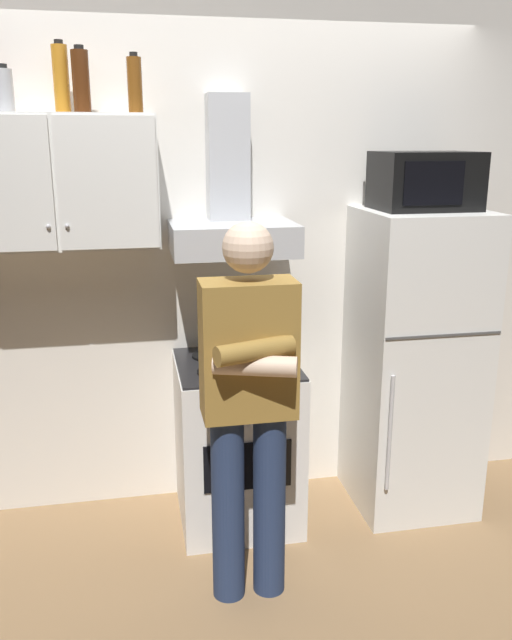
{
  "coord_description": "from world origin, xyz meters",
  "views": [
    {
      "loc": [
        -0.55,
        -2.79,
        1.94
      ],
      "look_at": [
        0.0,
        0.0,
        1.15
      ],
      "focal_mm": 36.74,
      "sensor_mm": 36.0,
      "label": 1
    }
  ],
  "objects_px": {
    "upper_cabinet": "(58,182)",
    "refrigerator": "(414,363)",
    "bottle_liquor_amber": "(61,79)",
    "microwave": "(425,181)",
    "bottle_canister_steel": "(4,90)",
    "range_hood": "(231,212)",
    "cooking_pot": "(267,356)",
    "stove_oven": "(237,442)",
    "bottle_rum_dark": "(81,81)",
    "person_standing": "(249,403)",
    "bottle_beer_brown": "(135,85)"
  },
  "relations": [
    {
      "from": "upper_cabinet",
      "to": "microwave",
      "type": "xyz_separation_m",
      "value": [
        1.75,
        -0.11,
        -0.01
      ]
    },
    {
      "from": "range_hood",
      "to": "bottle_liquor_amber",
      "type": "distance_m",
      "value": 0.96
    },
    {
      "from": "upper_cabinet",
      "to": "stove_oven",
      "type": "height_order",
      "value": "upper_cabinet"
    },
    {
      "from": "bottle_canister_steel",
      "to": "bottle_liquor_amber",
      "type": "height_order",
      "value": "bottle_liquor_amber"
    },
    {
      "from": "upper_cabinet",
      "to": "bottle_canister_steel",
      "type": "relative_size",
      "value": 4.49
    },
    {
      "from": "bottle_liquor_amber",
      "to": "range_hood",
      "type": "bearing_deg",
      "value": -1.7
    },
    {
      "from": "stove_oven",
      "to": "range_hood",
      "type": "height_order",
      "value": "range_hood"
    },
    {
      "from": "cooking_pot",
      "to": "bottle_rum_dark",
      "type": "bearing_deg",
      "value": 163.93
    },
    {
      "from": "refrigerator",
      "to": "person_standing",
      "type": "xyz_separation_m",
      "value": [
        -1.0,
        -0.61,
        0.1
      ]
    },
    {
      "from": "person_standing",
      "to": "bottle_canister_steel",
      "type": "bearing_deg",
      "value": 142.88
    },
    {
      "from": "stove_oven",
      "to": "bottle_beer_brown",
      "type": "relative_size",
      "value": 3.36
    },
    {
      "from": "range_hood",
      "to": "bottle_rum_dark",
      "type": "relative_size",
      "value": 2.64
    },
    {
      "from": "stove_oven",
      "to": "microwave",
      "type": "distance_m",
      "value": 1.62
    },
    {
      "from": "range_hood",
      "to": "cooking_pot",
      "type": "xyz_separation_m",
      "value": [
        0.13,
        -0.25,
        -0.67
      ]
    },
    {
      "from": "bottle_canister_steel",
      "to": "bottle_liquor_amber",
      "type": "xyz_separation_m",
      "value": [
        0.24,
        0.04,
        0.05
      ]
    },
    {
      "from": "upper_cabinet",
      "to": "stove_oven",
      "type": "bearing_deg",
      "value": -8.9
    },
    {
      "from": "person_standing",
      "to": "bottle_beer_brown",
      "type": "xyz_separation_m",
      "value": [
        -0.38,
        0.72,
        1.27
      ]
    },
    {
      "from": "cooking_pot",
      "to": "person_standing",
      "type": "bearing_deg",
      "value": -110.3
    },
    {
      "from": "refrigerator",
      "to": "bottle_canister_steel",
      "type": "xyz_separation_m",
      "value": [
        -1.95,
        0.11,
        1.34
      ]
    },
    {
      "from": "microwave",
      "to": "bottle_rum_dark",
      "type": "bearing_deg",
      "value": 176.76
    },
    {
      "from": "upper_cabinet",
      "to": "person_standing",
      "type": "relative_size",
      "value": 0.55
    },
    {
      "from": "stove_oven",
      "to": "range_hood",
      "type": "relative_size",
      "value": 1.17
    },
    {
      "from": "range_hood",
      "to": "bottle_beer_brown",
      "type": "bearing_deg",
      "value": -177.85
    },
    {
      "from": "range_hood",
      "to": "bottle_liquor_amber",
      "type": "xyz_separation_m",
      "value": [
        -0.75,
        0.02,
        0.6
      ]
    },
    {
      "from": "stove_oven",
      "to": "cooking_pot",
      "type": "bearing_deg",
      "value": -42.49
    },
    {
      "from": "cooking_pot",
      "to": "microwave",
      "type": "bearing_deg",
      "value": 9.57
    },
    {
      "from": "range_hood",
      "to": "microwave",
      "type": "distance_m",
      "value": 0.97
    },
    {
      "from": "person_standing",
      "to": "cooking_pot",
      "type": "relative_size",
      "value": 6.03
    },
    {
      "from": "bottle_canister_steel",
      "to": "person_standing",
      "type": "bearing_deg",
      "value": -37.12
    },
    {
      "from": "bottle_liquor_amber",
      "to": "cooking_pot",
      "type": "bearing_deg",
      "value": -16.87
    },
    {
      "from": "cooking_pot",
      "to": "upper_cabinet",
      "type": "bearing_deg",
      "value": 165.27
    },
    {
      "from": "range_hood",
      "to": "refrigerator",
      "type": "relative_size",
      "value": 0.47
    },
    {
      "from": "range_hood",
      "to": "person_standing",
      "type": "bearing_deg",
      "value": -93.91
    },
    {
      "from": "refrigerator",
      "to": "cooking_pot",
      "type": "relative_size",
      "value": 5.88
    },
    {
      "from": "refrigerator",
      "to": "bottle_beer_brown",
      "type": "xyz_separation_m",
      "value": [
        -1.38,
        0.11,
        1.37
      ]
    },
    {
      "from": "upper_cabinet",
      "to": "refrigerator",
      "type": "bearing_deg",
      "value": -4.07
    },
    {
      "from": "bottle_rum_dark",
      "to": "bottle_beer_brown",
      "type": "xyz_separation_m",
      "value": [
        0.23,
        -0.0,
        -0.01
      ]
    },
    {
      "from": "cooking_pot",
      "to": "range_hood",
      "type": "bearing_deg",
      "value": 117.88
    },
    {
      "from": "microwave",
      "to": "bottle_canister_steel",
      "type": "relative_size",
      "value": 2.4
    },
    {
      "from": "upper_cabinet",
      "to": "bottle_canister_steel",
      "type": "xyz_separation_m",
      "value": [
        -0.2,
        -0.02,
        0.39
      ]
    },
    {
      "from": "person_standing",
      "to": "bottle_rum_dark",
      "type": "distance_m",
      "value": 1.59
    },
    {
      "from": "bottle_liquor_amber",
      "to": "bottle_rum_dark",
      "type": "bearing_deg",
      "value": -23.81
    },
    {
      "from": "refrigerator",
      "to": "cooking_pot",
      "type": "xyz_separation_m",
      "value": [
        -0.82,
        -0.12,
        0.13
      ]
    },
    {
      "from": "stove_oven",
      "to": "bottle_rum_dark",
      "type": "distance_m",
      "value": 1.88
    },
    {
      "from": "cooking_pot",
      "to": "bottle_liquor_amber",
      "type": "distance_m",
      "value": 1.57
    },
    {
      "from": "stove_oven",
      "to": "microwave",
      "type": "height_order",
      "value": "microwave"
    },
    {
      "from": "cooking_pot",
      "to": "bottle_rum_dark",
      "type": "distance_m",
      "value": 1.51
    },
    {
      "from": "upper_cabinet",
      "to": "range_hood",
      "type": "xyz_separation_m",
      "value": [
        0.8,
        0.0,
        -0.15
      ]
    },
    {
      "from": "refrigerator",
      "to": "bottle_liquor_amber",
      "type": "height_order",
      "value": "bottle_liquor_amber"
    },
    {
      "from": "range_hood",
      "to": "bottle_beer_brown",
      "type": "relative_size",
      "value": 2.88
    }
  ]
}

